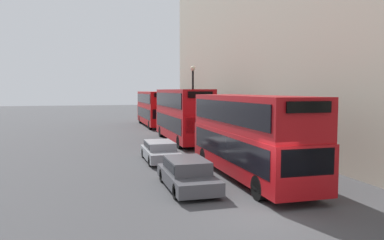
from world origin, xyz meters
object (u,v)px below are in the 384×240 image
Objects in this scene: bus_leading at (249,133)px; bus_third_in_queue at (154,107)px; car_dark_sedan at (187,173)px; car_hatchback at (160,151)px; bus_second_in_queue at (182,113)px.

bus_third_in_queue is at bearing 90.00° from bus_leading.
car_hatchback is (0.00, 6.63, -0.05)m from car_dark_sedan.
car_dark_sedan is (-3.40, -14.68, -1.72)m from bus_second_in_queue.
bus_leading reaches higher than car_dark_sedan.
car_dark_sedan is 1.04× the size of car_hatchback.
bus_third_in_queue is 22.83m from car_hatchback.
bus_second_in_queue is (-0.00, 13.58, 0.17)m from bus_leading.
bus_leading is at bearing -58.42° from car_hatchback.
bus_third_in_queue is at bearing 90.00° from bus_second_in_queue.
bus_third_in_queue is (0.00, 14.46, -0.12)m from bus_second_in_queue.
bus_leading is at bearing 17.84° from car_dark_sedan.
bus_leading is 0.97× the size of bus_second_in_queue.
bus_second_in_queue is 2.34× the size of car_dark_sedan.
bus_second_in_queue is 14.46m from bus_third_in_queue.
bus_leading is 28.04m from bus_third_in_queue.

